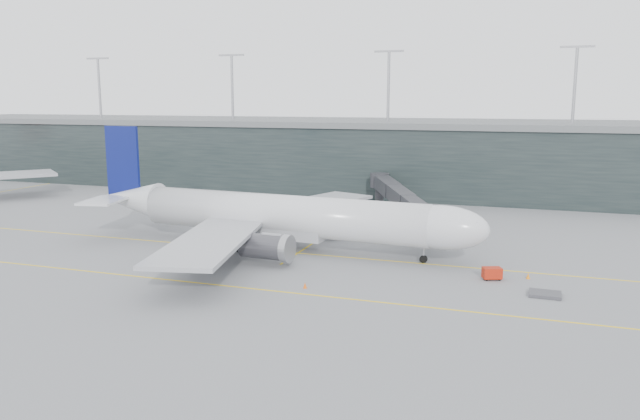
% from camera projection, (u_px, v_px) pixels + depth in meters
% --- Properties ---
extents(ground, '(320.00, 320.00, 0.00)m').
position_uv_depth(ground, '(274.00, 244.00, 86.56)').
color(ground, slate).
rests_on(ground, ground).
extents(taxiline_a, '(160.00, 0.25, 0.02)m').
position_uv_depth(taxiline_a, '(263.00, 250.00, 82.83)').
color(taxiline_a, yellow).
rests_on(taxiline_a, ground).
extents(taxiline_b, '(160.00, 0.25, 0.02)m').
position_uv_depth(taxiline_b, '(203.00, 283.00, 67.91)').
color(taxiline_b, yellow).
rests_on(taxiline_b, ground).
extents(taxiline_lead_main, '(0.25, 60.00, 0.02)m').
position_uv_depth(taxiline_lead_main, '(349.00, 220.00, 103.61)').
color(taxiline_lead_main, yellow).
rests_on(taxiline_lead_main, ground).
extents(terminal, '(240.00, 36.00, 29.00)m').
position_uv_depth(terminal, '(375.00, 154.00, 139.27)').
color(terminal, black).
rests_on(terminal, ground).
extents(main_aircraft, '(56.85, 53.31, 15.94)m').
position_uv_depth(main_aircraft, '(280.00, 216.00, 83.06)').
color(main_aircraft, silver).
rests_on(main_aircraft, ground).
extents(jet_bridge, '(17.49, 43.23, 5.88)m').
position_uv_depth(jet_bridge, '(413.00, 195.00, 100.89)').
color(jet_bridge, '#29292D').
rests_on(jet_bridge, ground).
extents(gse_cart, '(2.36, 1.95, 1.38)m').
position_uv_depth(gse_cart, '(492.00, 273.00, 69.22)').
color(gse_cart, '#A61E0B').
rests_on(gse_cart, ground).
extents(baggage_dolly, '(3.21, 2.60, 0.31)m').
position_uv_depth(baggage_dolly, '(545.00, 294.00, 63.64)').
color(baggage_dolly, '#3C3B40').
rests_on(baggage_dolly, ground).
extents(uld_a, '(2.12, 1.85, 1.67)m').
position_uv_depth(uld_a, '(274.00, 223.00, 96.34)').
color(uld_a, '#3E3D43').
rests_on(uld_a, ground).
extents(uld_b, '(1.81, 1.46, 1.63)m').
position_uv_depth(uld_b, '(282.00, 221.00, 98.24)').
color(uld_b, '#3E3D43').
rests_on(uld_b, ground).
extents(uld_c, '(2.29, 1.97, 1.85)m').
position_uv_depth(uld_c, '(307.00, 223.00, 95.79)').
color(uld_c, '#3E3D43').
rests_on(uld_c, ground).
extents(cone_nose, '(0.44, 0.44, 0.69)m').
position_uv_depth(cone_nose, '(528.00, 276.00, 69.62)').
color(cone_nose, orange).
rests_on(cone_nose, ground).
extents(cone_wing_stbd, '(0.41, 0.41, 0.65)m').
position_uv_depth(cone_wing_stbd, '(305.00, 285.00, 66.14)').
color(cone_wing_stbd, '#F35B0D').
rests_on(cone_wing_stbd, ground).
extents(cone_wing_port, '(0.40, 0.40, 0.64)m').
position_uv_depth(cone_wing_port, '(364.00, 232.00, 92.28)').
color(cone_wing_port, '#F63A0D').
rests_on(cone_wing_port, ground).
extents(cone_tail, '(0.49, 0.49, 0.78)m').
position_uv_depth(cone_tail, '(174.00, 257.00, 77.68)').
color(cone_tail, '#ED560D').
rests_on(cone_tail, ground).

